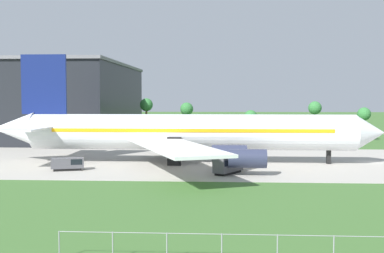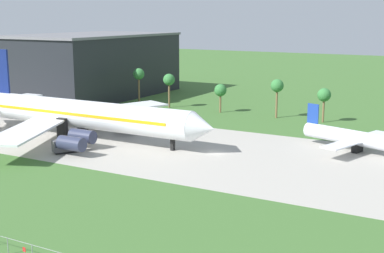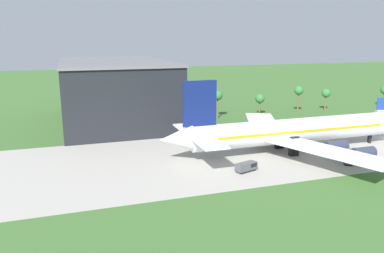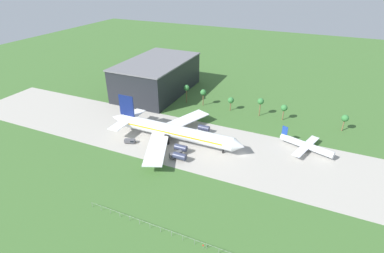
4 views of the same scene
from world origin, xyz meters
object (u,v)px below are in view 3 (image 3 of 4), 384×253
at_px(baggage_tug, 247,167).
at_px(terminal_building, 115,91).
at_px(jet_airliner, 292,131).
at_px(fuel_truck, 347,157).

distance_m(baggage_tug, terminal_building, 68.20).
xyz_separation_m(jet_airliner, fuel_truck, (7.58, -12.43, -4.08)).
height_order(jet_airliner, baggage_tug, jet_airliner).
bearing_deg(jet_airliner, fuel_truck, -58.65).
bearing_deg(fuel_truck, baggage_tug, 175.22).
height_order(fuel_truck, terminal_building, terminal_building).
xyz_separation_m(baggage_tug, fuel_truck, (25.81, -2.16, 0.37)).
xyz_separation_m(baggage_tug, terminal_building, (-21.30, 64.05, 9.73)).
bearing_deg(baggage_tug, terminal_building, 108.39).
distance_m(jet_airliner, baggage_tug, 21.40).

